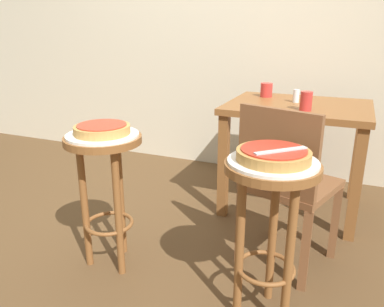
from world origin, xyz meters
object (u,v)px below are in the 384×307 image
condiment_shaker (296,96)px  dining_table (297,122)px  pizza_foreground (273,155)px  stool_middle (105,173)px  pizza_middle (102,129)px  cup_far_edge (266,90)px  serving_plate_foreground (273,162)px  cup_near_edge (306,101)px  pizza_server_knife (281,150)px  wooden_chair (286,182)px  stool_foreground (270,207)px  serving_plate_middle (103,135)px

condiment_shaker → dining_table: bearing=-62.8°
pizza_foreground → dining_table: size_ratio=0.32×
stool_middle → pizza_middle: 0.22m
pizza_middle → cup_far_edge: (0.50, 1.24, 0.04)m
serving_plate_foreground → cup_near_edge: size_ratio=3.09×
stool_middle → cup_far_edge: cup_far_edge is taller
dining_table → pizza_middle: bearing=-125.6°
pizza_server_knife → pizza_middle: bearing=129.8°
cup_far_edge → serving_plate_foreground: bearing=-76.2°
cup_far_edge → wooden_chair: wooden_chair is taller
stool_foreground → dining_table: 1.13m
wooden_chair → serving_plate_foreground: bearing=-89.6°
serving_plate_foreground → stool_middle: serving_plate_foreground is taller
serving_plate_foreground → wooden_chair: (-0.00, 0.40, -0.24)m
cup_far_edge → pizza_foreground: bearing=-76.2°
pizza_middle → stool_foreground: bearing=-4.3°
stool_foreground → pizza_server_knife: (0.03, -0.02, 0.25)m
stool_middle → cup_near_edge: size_ratio=6.19×
cup_near_edge → serving_plate_middle: bearing=-133.5°
cup_far_edge → wooden_chair: (0.32, -0.91, -0.30)m
pizza_middle → serving_plate_middle: bearing=0.0°
serving_plate_middle → dining_table: size_ratio=0.39×
dining_table → cup_far_edge: bearing=144.0°
stool_middle → cup_near_edge: cup_near_edge is taller
pizza_foreground → condiment_shaker: 1.18m
cup_far_edge → wooden_chair: size_ratio=0.11×
pizza_middle → wooden_chair: size_ratio=0.31×
wooden_chair → cup_far_edge: bearing=109.3°
wooden_chair → dining_table: bearing=95.2°
condiment_shaker → wooden_chair: bearing=-83.2°
serving_plate_foreground → cup_near_edge: cup_near_edge is taller
serving_plate_foreground → pizza_server_knife: pizza_server_knife is taller
serving_plate_foreground → pizza_server_knife: (0.03, -0.02, 0.06)m
stool_foreground → pizza_foreground: size_ratio=2.47×
serving_plate_foreground → wooden_chair: 0.46m
cup_near_edge → wooden_chair: wooden_chair is taller
serving_plate_foreground → condiment_shaker: size_ratio=4.13×
serving_plate_foreground → cup_near_edge: bearing=90.1°
condiment_shaker → pizza_foreground: bearing=-85.4°
stool_foreground → serving_plate_foreground: serving_plate_foreground is taller
wooden_chair → stool_middle: bearing=-157.8°
stool_foreground → stool_middle: 0.83m
serving_plate_middle → dining_table: bearing=54.4°
stool_foreground → pizza_middle: pizza_middle is taller
serving_plate_foreground → cup_far_edge: bearing=103.8°
cup_far_edge → pizza_middle: bearing=-112.1°
cup_near_edge → condiment_shaker: size_ratio=1.33×
serving_plate_foreground → stool_middle: (-0.83, 0.06, -0.19)m
serving_plate_middle → pizza_server_knife: bearing=-5.5°
stool_foreground → serving_plate_foreground: 0.19m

